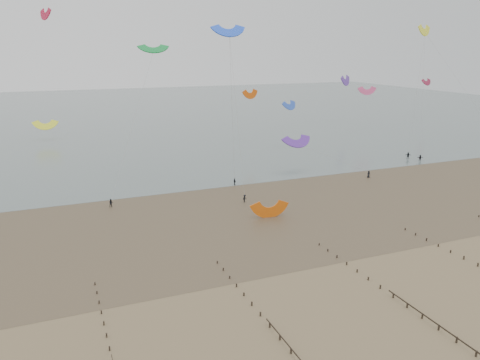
% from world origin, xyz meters
% --- Properties ---
extents(ground, '(500.00, 500.00, 0.00)m').
position_xyz_m(ground, '(0.00, 0.00, 0.00)').
color(ground, brown).
rests_on(ground, ground).
extents(sea_and_shore, '(500.00, 665.00, 0.03)m').
position_xyz_m(sea_and_shore, '(-4.08, 34.40, 0.01)').
color(sea_and_shore, '#475654').
rests_on(sea_and_shore, ground).
extents(groynes, '(72.16, 50.16, 1.00)m').
position_xyz_m(groynes, '(4.00, -19.05, 0.47)').
color(groynes, black).
rests_on(groynes, ground).
extents(kitesurfers, '(146.11, 21.00, 1.89)m').
position_xyz_m(kitesurfers, '(34.60, 49.47, 0.89)').
color(kitesurfers, black).
rests_on(kitesurfers, ground).
extents(grounded_kite, '(7.03, 5.78, 3.56)m').
position_xyz_m(grounded_kite, '(2.18, 27.37, 0.00)').
color(grounded_kite, '#E75E0E').
rests_on(grounded_kite, ground).
extents(kites_airborne, '(257.21, 125.10, 44.39)m').
position_xyz_m(kites_airborne, '(-25.62, 95.01, 21.98)').
color(kites_airborne, blue).
rests_on(kites_airborne, ground).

